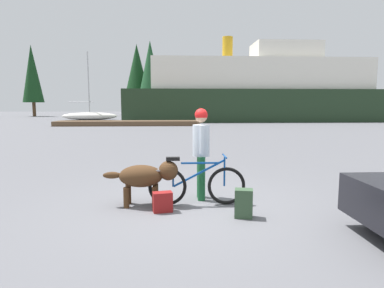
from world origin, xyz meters
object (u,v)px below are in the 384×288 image
object	(u,v)px
person_cyclist	(201,145)
ferry_boat	(259,92)
bicycle	(196,185)
sailboat_moored	(90,116)
backpack	(244,203)
handbag_pannier	(163,202)
dog	(146,176)

from	to	relation	value
person_cyclist	ferry_boat	bearing A→B (deg)	73.42
bicycle	ferry_boat	distance (m)	31.01
person_cyclist	sailboat_moored	world-z (taller)	sailboat_moored
backpack	sailboat_moored	size ratio (longest dim) A/B	0.06
person_cyclist	handbag_pannier	world-z (taller)	person_cyclist
handbag_pannier	backpack	bearing A→B (deg)	-14.84
dog	ferry_boat	world-z (taller)	ferry_boat
person_cyclist	sailboat_moored	distance (m)	33.97
person_cyclist	sailboat_moored	bearing A→B (deg)	107.81
dog	handbag_pannier	world-z (taller)	dog
dog	backpack	distance (m)	1.77
dog	handbag_pannier	size ratio (longest dim) A/B	3.94
handbag_pannier	sailboat_moored	distance (m)	34.45
backpack	handbag_pannier	world-z (taller)	backpack
bicycle	backpack	size ratio (longest dim) A/B	3.79
bicycle	person_cyclist	bearing A→B (deg)	73.39
person_cyclist	sailboat_moored	size ratio (longest dim) A/B	0.22
dog	handbag_pannier	xyz separation A→B (m)	(0.30, -0.36, -0.36)
backpack	sailboat_moored	xyz separation A→B (m)	(-10.98, 33.41, 0.28)
handbag_pannier	sailboat_moored	world-z (taller)	sailboat_moored
backpack	handbag_pannier	size ratio (longest dim) A/B	1.37
dog	ferry_boat	distance (m)	31.24
bicycle	person_cyclist	xyz separation A→B (m)	(0.12, 0.39, 0.66)
handbag_pannier	ferry_boat	size ratio (longest dim) A/B	0.01
person_cyclist	dog	xyz separation A→B (m)	(-1.00, -0.37, -0.51)
ferry_boat	sailboat_moored	distance (m)	19.52
ferry_boat	sailboat_moored	bearing A→B (deg)	170.71
backpack	ferry_boat	world-z (taller)	ferry_boat
sailboat_moored	backpack	bearing A→B (deg)	-71.81
backpack	handbag_pannier	distance (m)	1.34
bicycle	backpack	xyz separation A→B (m)	(0.71, -0.68, -0.14)
bicycle	handbag_pannier	world-z (taller)	bicycle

